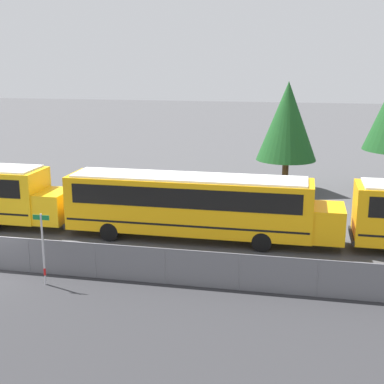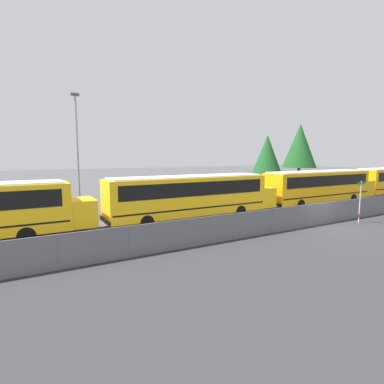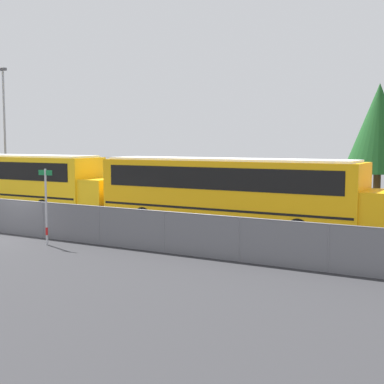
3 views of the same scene
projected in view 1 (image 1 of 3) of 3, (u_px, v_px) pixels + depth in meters
school_bus_2 at (194, 202)px, 26.88m from camera, size 13.95×2.55×3.29m
street_sign at (43, 248)px, 21.43m from camera, size 0.70×0.09×3.00m
tree_0 at (287, 121)px, 36.50m from camera, size 4.13×4.13×7.55m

